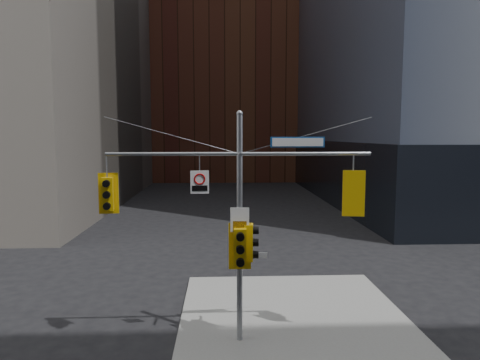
{
  "coord_description": "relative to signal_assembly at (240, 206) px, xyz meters",
  "views": [
    {
      "loc": [
        -0.56,
        -10.87,
        6.56
      ],
      "look_at": [
        0.01,
        2.0,
        5.21
      ],
      "focal_mm": 32.0,
      "sensor_mm": 36.0,
      "label": 1
    }
  ],
  "objects": [
    {
      "name": "sidewalk_corner",
      "position": [
        2.0,
        2.01,
        -4.34
      ],
      "size": [
        8.0,
        8.0,
        0.15
      ],
      "primitive_type": "cube",
      "color": "gray",
      "rests_on": "ground"
    },
    {
      "name": "brick_midrise",
      "position": [
        0.0,
        56.01,
        9.58
      ],
      "size": [
        26.0,
        20.0,
        28.0
      ],
      "primitive_type": "cube",
      "color": "brown",
      "rests_on": "ground"
    },
    {
      "name": "signal_assembly",
      "position": [
        0.0,
        0.0,
        0.0
      ],
      "size": [
        8.0,
        0.8,
        7.3
      ],
      "color": "#919499",
      "rests_on": "ground"
    },
    {
      "name": "traffic_light_west_arm",
      "position": [
        -3.97,
        0.01,
        0.38
      ],
      "size": [
        0.6,
        0.5,
        1.25
      ],
      "rotation": [
        0.0,
        0.0,
        0.09
      ],
      "color": "#E1AD0B",
      "rests_on": "ground"
    },
    {
      "name": "traffic_light_east_arm",
      "position": [
        3.48,
        0.0,
        0.38
      ],
      "size": [
        0.67,
        0.58,
        1.41
      ],
      "rotation": [
        0.0,
        0.0,
        3.0
      ],
      "color": "#E1AD0B",
      "rests_on": "ground"
    },
    {
      "name": "traffic_light_pole_side",
      "position": [
        0.33,
        0.0,
        -1.15
      ],
      "size": [
        0.46,
        0.4,
        1.15
      ],
      "rotation": [
        0.0,
        0.0,
        1.48
      ],
      "color": "#E1AD0B",
      "rests_on": "ground"
    },
    {
      "name": "traffic_light_pole_front",
      "position": [
        0.0,
        -0.27,
        -1.24
      ],
      "size": [
        0.69,
        0.54,
        1.44
      ],
      "rotation": [
        0.0,
        0.0,
        -0.01
      ],
      "color": "#E1AD0B",
      "rests_on": "ground"
    },
    {
      "name": "street_sign_blade",
      "position": [
        1.76,
        0.0,
        1.93
      ],
      "size": [
        1.67,
        0.14,
        0.32
      ],
      "rotation": [
        0.0,
        0.0,
        0.06
      ],
      "color": "navy",
      "rests_on": "ground"
    },
    {
      "name": "regulatory_sign_arm",
      "position": [
        -1.21,
        -0.02,
        0.75
      ],
      "size": [
        0.56,
        0.11,
        0.7
      ],
      "rotation": [
        0.0,
        0.0,
        0.12
      ],
      "color": "silver",
      "rests_on": "ground"
    },
    {
      "name": "regulatory_sign_pole",
      "position": [
        0.0,
        -0.11,
        -0.43
      ],
      "size": [
        0.57,
        0.06,
        0.75
      ],
      "rotation": [
        0.0,
        0.0,
        -0.03
      ],
      "color": "silver",
      "rests_on": "ground"
    },
    {
      "name": "street_blade_ew",
      "position": [
        0.45,
        0.01,
        -1.55
      ],
      "size": [
        0.81,
        0.13,
        0.16
      ],
      "rotation": [
        0.0,
        0.0,
        -0.12
      ],
      "color": "silver",
      "rests_on": "ground"
    },
    {
      "name": "street_blade_ns",
      "position": [
        0.0,
        0.46,
        -1.62
      ],
      "size": [
        0.08,
        0.79,
        0.16
      ],
      "rotation": [
        0.0,
        0.0,
        0.06
      ],
      "color": "#145926",
      "rests_on": "ground"
    }
  ]
}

